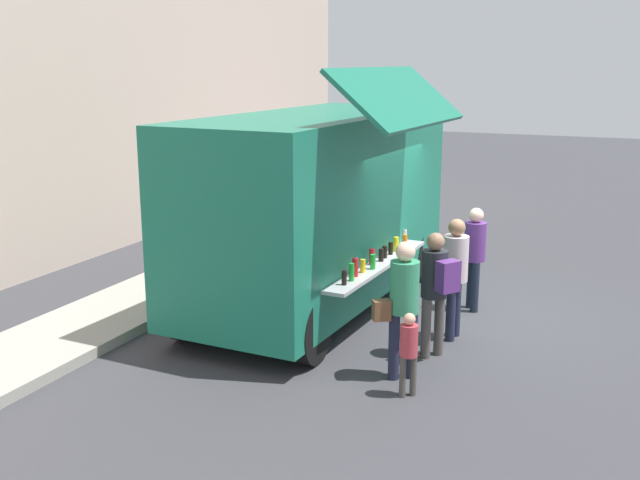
{
  "coord_description": "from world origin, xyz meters",
  "views": [
    {
      "loc": [
        -10.92,
        -2.3,
        3.85
      ],
      "look_at": [
        -1.2,
        1.92,
        1.3
      ],
      "focal_mm": 42.15,
      "sensor_mm": 36.0,
      "label": 1
    }
  ],
  "objects_px": {
    "customer_extra_browsing": "(475,250)",
    "customer_rear_waiting": "(403,299)",
    "child_near_queue": "(409,347)",
    "food_truck_main": "(318,204)",
    "trash_bin": "(288,222)",
    "customer_front_ordering": "(455,269)",
    "customer_mid_with_backpack": "(436,283)"
  },
  "relations": [
    {
      "from": "customer_rear_waiting",
      "to": "customer_extra_browsing",
      "type": "bearing_deg",
      "value": -39.33
    },
    {
      "from": "food_truck_main",
      "to": "customer_extra_browsing",
      "type": "bearing_deg",
      "value": -68.11
    },
    {
      "from": "trash_bin",
      "to": "customer_rear_waiting",
      "type": "bearing_deg",
      "value": -143.13
    },
    {
      "from": "trash_bin",
      "to": "customer_extra_browsing",
      "type": "distance_m",
      "value": 5.48
    },
    {
      "from": "customer_mid_with_backpack",
      "to": "customer_rear_waiting",
      "type": "bearing_deg",
      "value": 112.1
    },
    {
      "from": "child_near_queue",
      "to": "food_truck_main",
      "type": "bearing_deg",
      "value": -0.3
    },
    {
      "from": "food_truck_main",
      "to": "customer_rear_waiting",
      "type": "xyz_separation_m",
      "value": [
        -2.18,
        -2.07,
        -0.63
      ]
    },
    {
      "from": "customer_front_ordering",
      "to": "customer_extra_browsing",
      "type": "bearing_deg",
      "value": -84.41
    },
    {
      "from": "customer_front_ordering",
      "to": "customer_mid_with_backpack",
      "type": "height_order",
      "value": "customer_front_ordering"
    },
    {
      "from": "customer_mid_with_backpack",
      "to": "trash_bin",
      "type": "bearing_deg",
      "value": -12.43
    },
    {
      "from": "customer_mid_with_backpack",
      "to": "child_near_queue",
      "type": "bearing_deg",
      "value": 126.69
    },
    {
      "from": "customer_front_ordering",
      "to": "customer_rear_waiting",
      "type": "relative_size",
      "value": 0.99
    },
    {
      "from": "customer_rear_waiting",
      "to": "child_near_queue",
      "type": "xyz_separation_m",
      "value": [
        -0.46,
        -0.23,
        -0.42
      ]
    },
    {
      "from": "trash_bin",
      "to": "customer_extra_browsing",
      "type": "xyz_separation_m",
      "value": [
        -2.88,
        -4.63,
        0.53
      ]
    },
    {
      "from": "food_truck_main",
      "to": "trash_bin",
      "type": "relative_size",
      "value": 6.41
    },
    {
      "from": "customer_extra_browsing",
      "to": "customer_rear_waiting",
      "type": "bearing_deg",
      "value": 56.53
    },
    {
      "from": "customer_extra_browsing",
      "to": "food_truck_main",
      "type": "bearing_deg",
      "value": -9.88
    },
    {
      "from": "customer_mid_with_backpack",
      "to": "customer_front_ordering",
      "type": "bearing_deg",
      "value": -59.03
    },
    {
      "from": "customer_extra_browsing",
      "to": "child_near_queue",
      "type": "distance_m",
      "value": 3.45
    },
    {
      "from": "customer_rear_waiting",
      "to": "customer_front_ordering",
      "type": "bearing_deg",
      "value": -43.68
    },
    {
      "from": "customer_front_ordering",
      "to": "customer_rear_waiting",
      "type": "bearing_deg",
      "value": 86.09
    },
    {
      "from": "child_near_queue",
      "to": "customer_front_ordering",
      "type": "bearing_deg",
      "value": -42.03
    },
    {
      "from": "customer_mid_with_backpack",
      "to": "customer_rear_waiting",
      "type": "relative_size",
      "value": 0.97
    },
    {
      "from": "child_near_queue",
      "to": "customer_rear_waiting",
      "type": "bearing_deg",
      "value": -15.16
    },
    {
      "from": "customer_front_ordering",
      "to": "customer_mid_with_backpack",
      "type": "relative_size",
      "value": 1.02
    },
    {
      "from": "food_truck_main",
      "to": "child_near_queue",
      "type": "xyz_separation_m",
      "value": [
        -2.64,
        -2.3,
        -1.05
      ]
    },
    {
      "from": "customer_front_ordering",
      "to": "customer_extra_browsing",
      "type": "height_order",
      "value": "customer_front_ordering"
    },
    {
      "from": "trash_bin",
      "to": "customer_extra_browsing",
      "type": "bearing_deg",
      "value": -121.91
    },
    {
      "from": "customer_front_ordering",
      "to": "child_near_queue",
      "type": "height_order",
      "value": "customer_front_ordering"
    },
    {
      "from": "food_truck_main",
      "to": "customer_rear_waiting",
      "type": "height_order",
      "value": "food_truck_main"
    },
    {
      "from": "customer_rear_waiting",
      "to": "customer_extra_browsing",
      "type": "distance_m",
      "value": 2.98
    },
    {
      "from": "trash_bin",
      "to": "customer_rear_waiting",
      "type": "height_order",
      "value": "customer_rear_waiting"
    }
  ]
}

